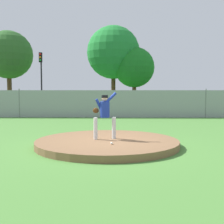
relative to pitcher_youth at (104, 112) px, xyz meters
The scene contains 14 objects.
ground_plane 5.95m from the pitcher_youth, 89.05° to the left, with size 80.00×80.00×0.00m, color #4C8438.
asphalt_strip 14.39m from the pitcher_youth, 89.61° to the left, with size 44.00×7.00×0.01m, color #2B2B2D.
pitchers_mound 1.02m from the pitcher_youth, 58.57° to the right, with size 4.67×4.67×0.21m, color brown.
pitcher_youth is the anchor object (origin of this frame).
baseball 1.34m from the pitcher_youth, 75.39° to the right, with size 0.07×0.07×0.07m, color white.
chainlink_fence 9.84m from the pitcher_youth, 89.44° to the left, with size 31.02×0.07×1.91m.
parked_car_white 15.96m from the pitcher_youth, 116.74° to the left, with size 1.95×4.79×1.69m.
parked_car_red 16.12m from the pitcher_youth, 63.41° to the left, with size 1.93×4.53×1.64m.
parked_car_charcoal 14.50m from the pitcher_youth, 97.47° to the left, with size 1.83×4.28×1.70m.
traffic_cone_orange 17.29m from the pitcher_youth, 107.51° to the left, with size 0.40×0.40×0.55m.
traffic_light_near 19.43m from the pitcher_youth, 110.36° to the left, with size 0.28×0.46×5.31m.
tree_slender_far 25.95m from the pitcher_youth, 116.67° to the left, with size 5.24×5.24×8.30m.
tree_bushy_near 24.19m from the pitcher_youth, 89.95° to the left, with size 5.92×5.92×8.98m.
tree_leaning_west 23.12m from the pitcher_youth, 84.17° to the left, with size 4.39×4.39×6.48m.
Camera 1 is at (0.31, -9.57, 1.85)m, focal length 47.37 mm.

